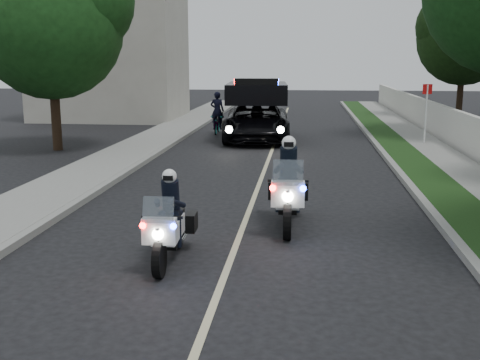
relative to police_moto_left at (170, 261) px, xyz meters
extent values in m
plane|color=black|center=(1.05, -2.25, 0.00)|extent=(120.00, 120.00, 0.00)
cube|color=gray|center=(5.15, 7.75, 0.07)|extent=(0.20, 60.00, 0.15)
cube|color=#193814|center=(5.85, 7.75, 0.08)|extent=(1.20, 60.00, 0.16)
cube|color=gray|center=(7.15, 7.75, 0.08)|extent=(1.40, 60.00, 0.16)
cube|color=gray|center=(-3.05, 7.75, 0.07)|extent=(0.20, 60.00, 0.15)
cube|color=gray|center=(-4.15, 7.75, 0.08)|extent=(2.00, 60.00, 0.16)
cube|color=#A8A396|center=(-8.95, 23.75, 3.50)|extent=(8.00, 6.00, 7.00)
cube|color=#BFB78C|center=(1.05, 7.75, 0.00)|extent=(0.12, 50.00, 0.01)
imported|color=black|center=(0.21, 15.55, 0.00)|extent=(3.10, 6.05, 2.86)
imported|color=black|center=(-1.81, 17.53, 0.00)|extent=(0.63, 1.66, 0.86)
imported|color=black|center=(-1.81, 17.53, 0.00)|extent=(0.64, 0.44, 1.76)
camera|label=1|loc=(2.28, -9.41, 3.43)|focal=43.53mm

